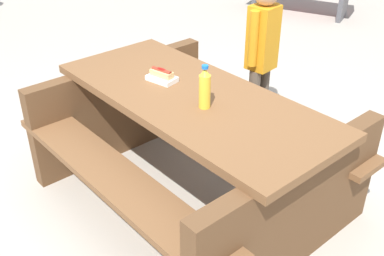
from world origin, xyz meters
TOP-DOWN VIEW (x-y plane):
  - ground_plane at (0.00, 0.00)m, footprint 30.00×30.00m
  - picnic_table at (0.00, 0.00)m, footprint 2.13×1.86m
  - soda_bottle at (-0.17, 0.00)m, footprint 0.06×0.06m
  - hotdog_tray at (0.25, 0.09)m, footprint 0.21×0.18m
  - child_in_coat at (0.54, -0.81)m, footprint 0.23×0.29m

SIDE VIEW (x-z plane):
  - ground_plane at x=0.00m, z-range 0.00..0.00m
  - picnic_table at x=0.00m, z-range 0.07..0.82m
  - hotdog_tray at x=0.25m, z-range 0.74..0.82m
  - child_in_coat at x=0.54m, z-range 0.17..1.41m
  - soda_bottle at x=-0.17m, z-range 0.74..0.99m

